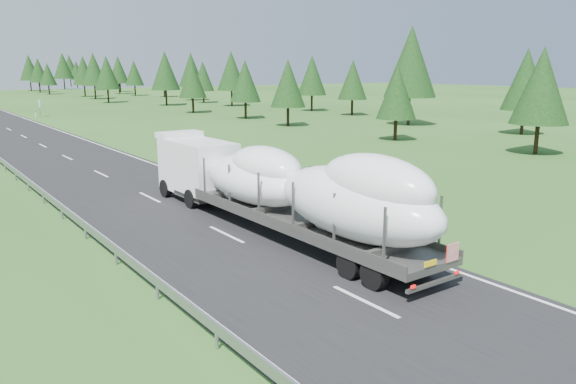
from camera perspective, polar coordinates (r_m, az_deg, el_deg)
ground at (r=18.33m, az=7.81°, el=-11.00°), size 400.00×400.00×0.00m
highway_sign at (r=94.24m, az=-23.94°, el=8.10°), size 0.08×0.90×2.60m
tree_line_right at (r=129.63m, az=-12.60°, el=11.92°), size 28.14×285.95×12.58m
boat_truck at (r=24.52m, az=-0.61°, el=0.78°), size 3.10×19.95×4.34m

